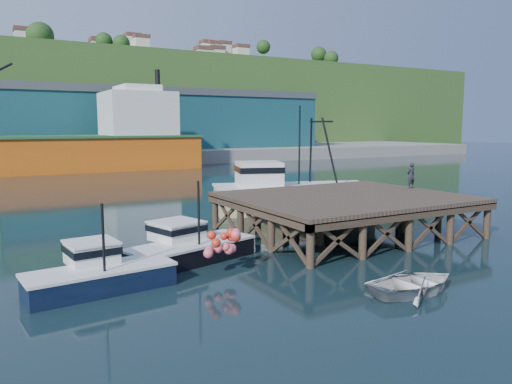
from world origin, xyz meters
TOP-DOWN VIEW (x-y plane):
  - ground at (0.00, 0.00)m, footprint 300.00×300.00m
  - wharf at (5.50, -0.19)m, footprint 12.00×10.00m
  - far_quay at (0.00, 70.00)m, footprint 160.00×40.00m
  - warehouse_mid at (0.00, 65.00)m, footprint 28.00×16.00m
  - warehouse_right at (30.00, 65.00)m, footprint 30.00×16.00m
  - cargo_ship at (-8.46, 48.00)m, footprint 55.50×10.00m
  - hillside at (0.00, 100.00)m, footprint 220.00×50.00m
  - boat_navy at (-8.50, -3.13)m, footprint 5.37×3.07m
  - boat_black at (-4.20, -1.03)m, footprint 6.19×5.13m
  - trawler at (6.70, 7.34)m, footprint 11.52×7.13m
  - dinghy at (1.18, -9.09)m, footprint 3.64×2.64m
  - dockworker at (10.90, 0.40)m, footprint 0.57×0.38m

SIDE VIEW (x-z plane):
  - ground at x=0.00m, z-range 0.00..0.00m
  - dinghy at x=1.18m, z-range 0.00..0.74m
  - boat_navy at x=-8.50m, z-range -0.97..2.29m
  - boat_black at x=-4.20m, z-range -1.14..2.46m
  - far_quay at x=0.00m, z-range 0.00..2.00m
  - trawler at x=6.70m, z-range -2.14..5.13m
  - wharf at x=5.50m, z-range 0.63..3.25m
  - dockworker at x=10.90m, z-range 2.12..3.69m
  - cargo_ship at x=-8.46m, z-range -3.56..10.19m
  - warehouse_mid at x=0.00m, z-range 2.00..11.00m
  - warehouse_right at x=30.00m, z-range 2.00..11.00m
  - hillside at x=0.00m, z-range 0.00..22.00m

